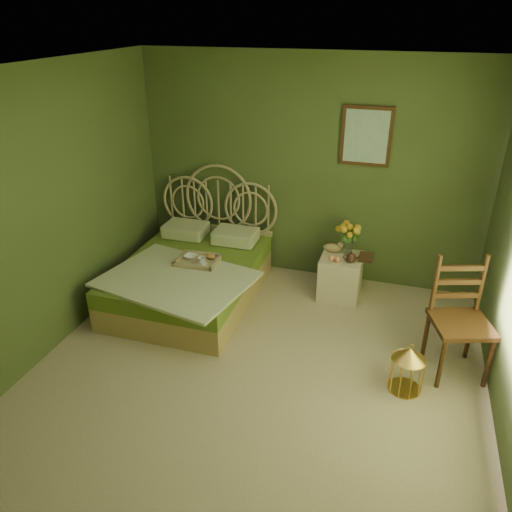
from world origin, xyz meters
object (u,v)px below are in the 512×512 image
(nightstand, at_px, (342,269))
(chair, at_px, (463,310))
(birdcage, at_px, (407,369))
(bed, at_px, (192,274))

(nightstand, distance_m, chair, 1.55)
(birdcage, bearing_deg, nightstand, 118.63)
(bed, bearing_deg, birdcage, -20.83)
(chair, height_order, birdcage, chair)
(bed, xyz_separation_m, chair, (2.80, -0.45, 0.32))
(bed, distance_m, nightstand, 1.70)
(nightstand, height_order, chair, chair)
(bed, bearing_deg, chair, -9.17)
(chair, xyz_separation_m, birdcage, (-0.40, -0.46, -0.39))
(nightstand, height_order, birdcage, nightstand)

